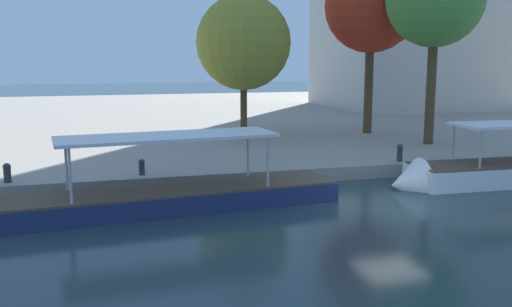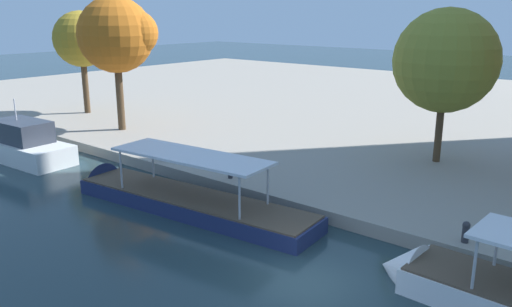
{
  "view_description": "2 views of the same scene",
  "coord_description": "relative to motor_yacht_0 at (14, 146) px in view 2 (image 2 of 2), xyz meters",
  "views": [
    {
      "loc": [
        -10.85,
        -19.06,
        5.77
      ],
      "look_at": [
        -4.56,
        3.11,
        1.85
      ],
      "focal_mm": 40.12,
      "sensor_mm": 36.0,
      "label": 1
    },
    {
      "loc": [
        9.23,
        -13.9,
        9.37
      ],
      "look_at": [
        -6.92,
        5.56,
        2.45
      ],
      "focal_mm": 36.58,
      "sensor_mm": 36.0,
      "label": 2
    }
  ],
  "objects": [
    {
      "name": "ground_plane",
      "position": [
        24.39,
        -1.49,
        -0.75
      ],
      "size": [
        220.0,
        220.0,
        0.0
      ],
      "primitive_type": "plane",
      "color": "#23383D"
    },
    {
      "name": "motor_yacht_0",
      "position": [
        0.0,
        0.0,
        0.0
      ],
      "size": [
        10.03,
        3.42,
        4.94
      ],
      "rotation": [
        0.0,
        0.0,
        3.21
      ],
      "color": "silver",
      "rests_on": "ground_plane"
    },
    {
      "name": "tour_boat_1",
      "position": [
        15.12,
        0.72,
        -0.5
      ],
      "size": [
        14.59,
        4.02,
        3.99
      ],
      "rotation": [
        0.0,
        0.0,
        3.24
      ],
      "color": "navy",
      "rests_on": "ground_plane"
    },
    {
      "name": "mooring_bollard_0",
      "position": [
        15.41,
        4.37,
        0.28
      ],
      "size": [
        0.28,
        0.28,
        0.71
      ],
      "color": "#2D2D33",
      "rests_on": "dock_promenade"
    },
    {
      "name": "mooring_bollard_1",
      "position": [
        27.94,
        4.23,
        0.37
      ],
      "size": [
        0.3,
        0.3,
        0.87
      ],
      "color": "#2D2D33",
      "rests_on": "dock_promenade"
    },
    {
      "name": "mooring_bollard_2",
      "position": [
        9.97,
        4.34,
        0.34
      ],
      "size": [
        0.33,
        0.33,
        0.81
      ],
      "color": "#2D2D33",
      "rests_on": "dock_promenade"
    },
    {
      "name": "tree_0",
      "position": [
        -7.09,
        10.48,
        6.36
      ],
      "size": [
        4.76,
        4.98,
        8.8
      ],
      "color": "#4C3823",
      "rests_on": "dock_promenade"
    },
    {
      "name": "tree_4",
      "position": [
        1.22,
        8.02,
        6.89
      ],
      "size": [
        5.61,
        5.52,
        9.81
      ],
      "color": "#4C3823",
      "rests_on": "dock_promenade"
    },
    {
      "name": "tree_5",
      "position": [
        22.74,
        14.68,
        5.79
      ],
      "size": [
        5.97,
        5.97,
        8.97
      ],
      "color": "#4C3823",
      "rests_on": "dock_promenade"
    }
  ]
}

